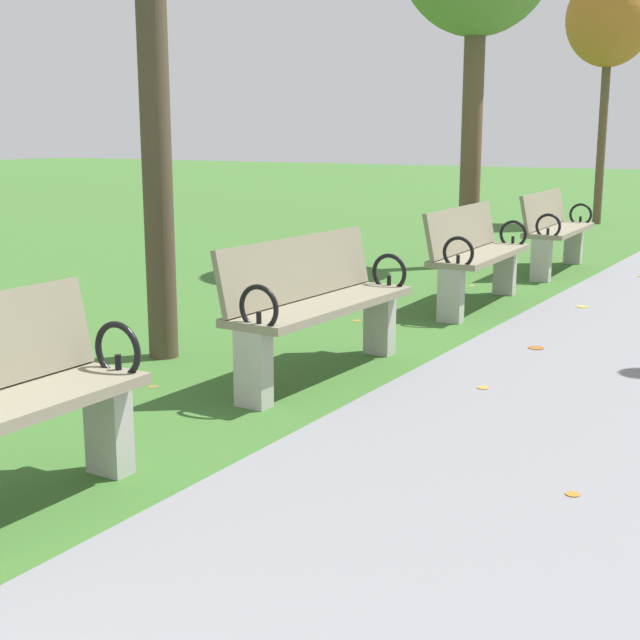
# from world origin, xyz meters

# --- Properties ---
(park_bench_3) EXTENTS (0.52, 1.61, 0.90)m
(park_bench_3) POSITION_xyz_m (-0.50, 5.34, 0.49)
(park_bench_3) COLOR gray
(park_bench_3) RESTS_ON ground
(park_bench_4) EXTENTS (0.54, 1.62, 0.90)m
(park_bench_4) POSITION_xyz_m (-0.50, 8.08, 0.49)
(park_bench_4) COLOR gray
(park_bench_4) RESTS_ON ground
(park_bench_5) EXTENTS (0.55, 1.62, 0.90)m
(park_bench_5) POSITION_xyz_m (-0.50, 10.49, 0.49)
(park_bench_5) COLOR gray
(park_bench_5) RESTS_ON ground
(tree_3) EXTENTS (1.42, 1.42, 4.17)m
(tree_3) POSITION_xyz_m (-1.45, 16.17, 3.35)
(tree_3) COLOR brown
(tree_3) RESTS_ON ground
(scattered_leaves) EXTENTS (4.35, 15.11, 0.02)m
(scattered_leaves) POSITION_xyz_m (0.46, 5.45, 0.02)
(scattered_leaves) COLOR #AD6B23
(scattered_leaves) RESTS_ON ground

